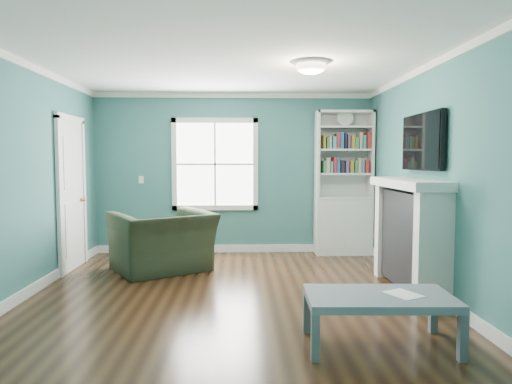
{
  "coord_description": "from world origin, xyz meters",
  "views": [
    {
      "loc": [
        0.13,
        -4.97,
        1.52
      ],
      "look_at": [
        0.3,
        0.4,
        1.14
      ],
      "focal_mm": 32.0,
      "sensor_mm": 36.0,
      "label": 1
    }
  ],
  "objects": [
    {
      "name": "floor",
      "position": [
        0.0,
        0.0,
        0.0
      ],
      "size": [
        5.0,
        5.0,
        0.0
      ],
      "primitive_type": "plane",
      "color": "black",
      "rests_on": "ground"
    },
    {
      "name": "room_walls",
      "position": [
        0.0,
        0.0,
        1.58
      ],
      "size": [
        5.0,
        5.0,
        5.0
      ],
      "color": "#316C6A",
      "rests_on": "ground"
    },
    {
      "name": "trim",
      "position": [
        0.0,
        0.0,
        1.24
      ],
      "size": [
        4.5,
        5.0,
        2.6
      ],
      "color": "white",
      "rests_on": "ground"
    },
    {
      "name": "window",
      "position": [
        -0.3,
        2.49,
        1.45
      ],
      "size": [
        1.4,
        0.06,
        1.5
      ],
      "color": "white",
      "rests_on": "room_walls"
    },
    {
      "name": "bookshelf",
      "position": [
        1.77,
        2.3,
        0.92
      ],
      "size": [
        0.9,
        0.35,
        2.31
      ],
      "color": "silver",
      "rests_on": "ground"
    },
    {
      "name": "fireplace",
      "position": [
        2.08,
        0.2,
        0.64
      ],
      "size": [
        0.44,
        1.58,
        1.3
      ],
      "color": "black",
      "rests_on": "ground"
    },
    {
      "name": "tv",
      "position": [
        2.2,
        0.2,
        1.72
      ],
      "size": [
        0.06,
        1.1,
        0.65
      ],
      "primitive_type": "cube",
      "color": "black",
      "rests_on": "fireplace"
    },
    {
      "name": "door",
      "position": [
        -2.22,
        1.4,
        1.07
      ],
      "size": [
        0.12,
        0.98,
        2.17
      ],
      "color": "silver",
      "rests_on": "ground"
    },
    {
      "name": "ceiling_fixture",
      "position": [
        0.9,
        0.1,
        2.55
      ],
      "size": [
        0.38,
        0.38,
        0.15
      ],
      "color": "white",
      "rests_on": "room_walls"
    },
    {
      "name": "light_switch",
      "position": [
        -1.5,
        2.48,
        1.2
      ],
      "size": [
        0.08,
        0.01,
        0.12
      ],
      "primitive_type": "cube",
      "color": "white",
      "rests_on": "room_walls"
    },
    {
      "name": "recliner",
      "position": [
        -0.95,
        1.25,
        0.54
      ],
      "size": [
        1.48,
        1.34,
        1.09
      ],
      "primitive_type": "imported",
      "rotation": [
        0.0,
        0.0,
        -2.59
      ],
      "color": "black",
      "rests_on": "ground"
    },
    {
      "name": "coffee_table",
      "position": [
        1.25,
        -1.37,
        0.37
      ],
      "size": [
        1.2,
        0.68,
        0.43
      ],
      "rotation": [
        0.0,
        0.0,
        -0.03
      ],
      "color": "#4D565C",
      "rests_on": "ground"
    },
    {
      "name": "paper_sheet",
      "position": [
        1.44,
        -1.37,
        0.43
      ],
      "size": [
        0.31,
        0.34,
        0.0
      ],
      "primitive_type": "cube",
      "rotation": [
        0.0,
        0.0,
        0.48
      ],
      "color": "white",
      "rests_on": "coffee_table"
    }
  ]
}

